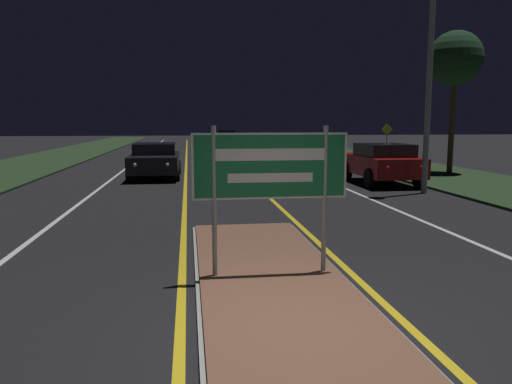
% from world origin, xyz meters
% --- Properties ---
extents(ground_plane, '(160.00, 160.00, 0.00)m').
position_xyz_m(ground_plane, '(0.00, 0.00, 0.00)').
color(ground_plane, black).
extents(median_island, '(2.16, 7.16, 0.10)m').
position_xyz_m(median_island, '(0.00, 1.98, 0.04)').
color(median_island, '#999993').
rests_on(median_island, ground_plane).
extents(verge_left, '(5.00, 100.00, 0.08)m').
position_xyz_m(verge_left, '(-9.50, 20.00, 0.04)').
color(verge_left, '#23381E').
rests_on(verge_left, ground_plane).
extents(verge_right, '(5.00, 100.00, 0.08)m').
position_xyz_m(verge_right, '(9.50, 20.00, 0.04)').
color(verge_right, '#23381E').
rests_on(verge_right, ground_plane).
extents(centre_line_yellow_left, '(0.12, 70.00, 0.01)m').
position_xyz_m(centre_line_yellow_left, '(-1.27, 25.00, 0.00)').
color(centre_line_yellow_left, gold).
rests_on(centre_line_yellow_left, ground_plane).
extents(centre_line_yellow_right, '(0.12, 70.00, 0.01)m').
position_xyz_m(centre_line_yellow_right, '(1.27, 25.00, 0.00)').
color(centre_line_yellow_right, gold).
rests_on(centre_line_yellow_right, ground_plane).
extents(lane_line_white_left, '(0.12, 70.00, 0.01)m').
position_xyz_m(lane_line_white_left, '(-4.20, 25.00, 0.00)').
color(lane_line_white_left, silver).
rests_on(lane_line_white_left, ground_plane).
extents(lane_line_white_right, '(0.12, 70.00, 0.01)m').
position_xyz_m(lane_line_white_right, '(4.20, 25.00, 0.00)').
color(lane_line_white_right, silver).
rests_on(lane_line_white_right, ground_plane).
extents(edge_line_white_left, '(0.10, 70.00, 0.01)m').
position_xyz_m(edge_line_white_left, '(-7.20, 25.00, 0.00)').
color(edge_line_white_left, silver).
rests_on(edge_line_white_left, ground_plane).
extents(edge_line_white_right, '(0.10, 70.00, 0.01)m').
position_xyz_m(edge_line_white_right, '(7.20, 25.00, 0.00)').
color(edge_line_white_right, silver).
rests_on(edge_line_white_right, ground_plane).
extents(highway_sign, '(2.21, 0.07, 2.12)m').
position_xyz_m(highway_sign, '(0.00, 1.97, 1.58)').
color(highway_sign, '#9E9E99').
rests_on(highway_sign, median_island).
extents(car_receding_0, '(2.00, 4.10, 1.48)m').
position_xyz_m(car_receding_0, '(5.94, 12.66, 0.79)').
color(car_receding_0, maroon).
rests_on(car_receding_0, ground_plane).
extents(car_receding_1, '(1.89, 4.47, 1.47)m').
position_xyz_m(car_receding_1, '(2.83, 26.32, 0.79)').
color(car_receding_1, silver).
rests_on(car_receding_1, ground_plane).
extents(car_receding_2, '(1.95, 4.81, 1.41)m').
position_xyz_m(car_receding_2, '(5.53, 37.88, 0.76)').
color(car_receding_2, '#4C514C').
rests_on(car_receding_2, ground_plane).
extents(car_receding_3, '(1.94, 4.24, 1.48)m').
position_xyz_m(car_receding_3, '(2.63, 45.21, 0.78)').
color(car_receding_3, black).
rests_on(car_receding_3, ground_plane).
extents(car_approaching_0, '(2.03, 4.53, 1.40)m').
position_xyz_m(car_approaching_0, '(-2.50, 15.97, 0.74)').
color(car_approaching_0, black).
rests_on(car_approaching_0, ground_plane).
extents(warning_sign, '(0.60, 0.06, 2.11)m').
position_xyz_m(warning_sign, '(9.13, 20.00, 1.36)').
color(warning_sign, '#9E9E99').
rests_on(warning_sign, verge_right).
extents(roadside_palm_right, '(2.30, 2.30, 6.03)m').
position_xyz_m(roadside_palm_right, '(10.19, 15.47, 4.91)').
color(roadside_palm_right, '#4C3823').
rests_on(roadside_palm_right, verge_right).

